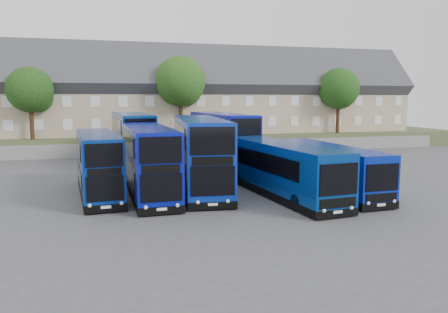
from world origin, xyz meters
TOP-DOWN VIEW (x-y plane):
  - ground at (0.00, 0.00)m, footprint 120.00×120.00m
  - retaining_wall at (0.00, 24.00)m, footprint 70.00×0.40m
  - earth_bank at (0.00, 34.00)m, footprint 80.00×20.00m
  - terrace_row at (3.00, 30.00)m, footprint 60.00×10.40m
  - dd_front_left at (-6.93, 4.28)m, footprint 3.24×10.33m
  - dd_front_mid at (-3.70, 3.57)m, footprint 2.83×11.26m
  - dd_front_right at (-0.09, 4.47)m, footprint 4.00×12.58m
  - dd_rear_left at (-4.04, 16.81)m, footprint 3.53×12.46m
  - dd_rear_right at (3.94, 14.08)m, footprint 3.62×12.54m
  - coach_east_a at (4.61, 1.26)m, footprint 3.92×12.74m
  - coach_east_b at (8.18, 1.55)m, footprint 2.83×11.56m
  - tree_west at (-13.85, 25.10)m, footprint 4.80×4.80m
  - tree_mid at (2.15, 25.60)m, footprint 5.76×5.76m
  - tree_east at (22.15, 25.10)m, footprint 5.12×5.12m
  - tree_far at (28.15, 32.10)m, footprint 5.44×5.44m

SIDE VIEW (x-z plane):
  - ground at x=0.00m, z-range 0.00..0.00m
  - retaining_wall at x=0.00m, z-range 0.00..1.50m
  - earth_bank at x=0.00m, z-range 0.00..2.00m
  - coach_east_b at x=8.18m, z-range -0.03..3.11m
  - coach_east_a at x=4.61m, z-range -0.03..3.40m
  - dd_front_left at x=-6.93m, z-range -0.04..4.00m
  - dd_front_mid at x=-3.70m, z-range -0.04..4.41m
  - dd_rear_left at x=-4.04m, z-range -0.04..4.86m
  - dd_front_right at x=-0.09m, z-range -0.04..4.88m
  - dd_rear_right at x=3.94m, z-range -0.04..4.89m
  - terrace_row at x=3.00m, z-range 1.00..12.20m
  - tree_west at x=-13.85m, z-range 3.23..10.88m
  - tree_east at x=22.15m, z-range 3.31..11.47m
  - tree_far at x=28.15m, z-range 3.39..12.06m
  - tree_mid at x=2.15m, z-range 3.48..12.66m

